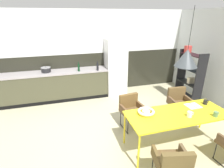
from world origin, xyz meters
name	(u,v)px	position (x,y,z in m)	size (l,w,h in m)	color
ground_plane	(126,142)	(0.00, 0.00, 0.00)	(8.16, 8.16, 0.00)	#B0AA87
back_wall_splashback_dark	(97,72)	(0.00, 2.88, 0.67)	(6.28, 0.12, 1.34)	black
back_wall_panel_upper	(96,32)	(0.00, 2.88, 2.00)	(6.28, 0.12, 1.34)	silver
kitchen_counter	(56,86)	(-1.39, 2.52, 0.45)	(3.22, 0.63, 0.90)	#454430
refrigerator_column	(115,67)	(0.54, 2.52, 0.91)	(0.64, 0.60, 1.81)	silver
dining_table	(178,116)	(0.90, -0.37, 0.70)	(1.97, 0.77, 0.74)	yellow
armchair_corner_seat	(131,107)	(0.30, 0.53, 0.50)	(0.53, 0.52, 0.78)	brown
armchair_far_side	(178,100)	(1.58, 0.53, 0.52)	(0.52, 0.50, 0.80)	brown
armchair_facing_counter	(173,162)	(0.29, -1.16, 0.50)	(0.57, 0.56, 0.76)	brown
fruit_bowl	(146,112)	(0.31, -0.22, 0.80)	(0.32, 0.32, 0.08)	silver
open_book	(193,106)	(1.37, -0.20, 0.75)	(0.28, 0.24, 0.02)	white
mug_glass_clear	(216,114)	(1.50, -0.64, 0.79)	(0.13, 0.08, 0.10)	#5B8456
mug_wide_latte	(206,102)	(1.68, -0.20, 0.79)	(0.13, 0.09, 0.10)	black
mug_tall_blue	(190,114)	(1.03, -0.52, 0.80)	(0.13, 0.09, 0.10)	white
cooking_pot	(46,70)	(-1.61, 2.54, 0.98)	(0.28, 0.28, 0.17)	black
bottle_wine_green	(79,68)	(-0.66, 2.36, 1.02)	(0.06, 0.06, 0.28)	#0F3319
bottle_oil_tall	(98,67)	(-0.10, 2.29, 1.02)	(0.07, 0.07, 0.30)	black
open_shelf_unit	(190,76)	(2.35, 1.16, 0.86)	(0.30, 0.79, 1.68)	black
pendant_lamp_over_table_near	(187,58)	(0.90, -0.36, 1.81)	(0.38, 0.38, 0.96)	black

